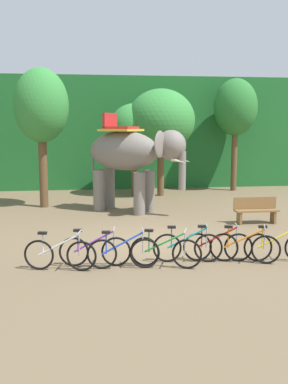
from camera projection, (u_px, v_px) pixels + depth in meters
ground_plane at (154, 241)px, 13.27m from camera, size 80.00×80.00×0.00m
foliage_hedge at (115, 132)px, 26.62m from camera, size 36.00×6.00×5.82m
tree_right at (41, 107)px, 18.28m from camera, size 2.18×2.18×5.57m
tree_left at (134, 130)px, 21.55m from camera, size 2.39×2.39×4.33m
tree_center_left at (161, 121)px, 21.37m from camera, size 3.15×3.15×4.99m
tree_center at (236, 108)px, 23.03m from camera, size 2.17×2.17×5.62m
elephant at (131, 155)px, 17.48m from camera, size 3.94×3.39×3.78m
bike_white at (60, 254)px, 10.57m from camera, size 1.68×0.58×0.92m
bike_purple at (95, 250)px, 10.89m from camera, size 1.70×0.52×0.92m
bike_blue at (123, 252)px, 10.72m from camera, size 1.71×0.52×0.92m
bike_green at (165, 252)px, 10.79m from camera, size 1.63×0.70×0.92m
bike_teal at (188, 247)px, 11.22m from camera, size 1.70×0.52×0.92m
bike_red at (218, 246)px, 11.29m from camera, size 1.69×0.52×0.92m
bike_orange at (245, 247)px, 11.18m from camera, size 1.63×0.71×0.92m
bike_yellow at (278, 246)px, 11.26m from camera, size 1.70×0.52×0.92m
wooden_bench at (256, 209)px, 15.66m from camera, size 1.50×0.42×0.89m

